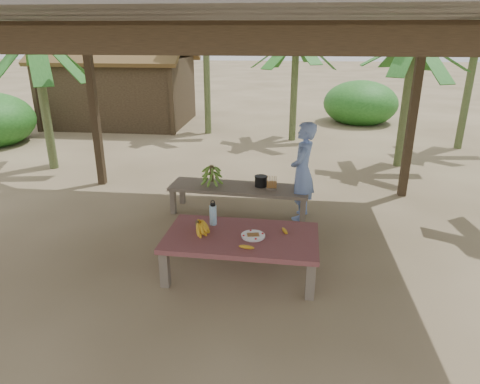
# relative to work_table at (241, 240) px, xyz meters

# --- Properties ---
(ground) EXTENTS (80.00, 80.00, 0.00)m
(ground) POSITION_rel_work_table_xyz_m (-0.23, 0.65, -0.43)
(ground) COLOR brown
(ground) RESTS_ON ground
(pavilion) EXTENTS (6.60, 5.60, 2.95)m
(pavilion) POSITION_rel_work_table_xyz_m (-0.24, 0.63, 2.34)
(pavilion) COLOR black
(pavilion) RESTS_ON ground
(work_table) EXTENTS (1.84, 1.06, 0.50)m
(work_table) POSITION_rel_work_table_xyz_m (0.00, 0.00, 0.00)
(work_table) COLOR brown
(work_table) RESTS_ON ground
(bench) EXTENTS (2.24, 0.77, 0.45)m
(bench) POSITION_rel_work_table_xyz_m (-0.24, 1.82, -0.04)
(bench) COLOR brown
(bench) RESTS_ON ground
(ripe_banana_bunch) EXTENTS (0.31, 0.27, 0.17)m
(ripe_banana_bunch) POSITION_rel_work_table_xyz_m (-0.53, 0.00, 0.15)
(ripe_banana_bunch) COLOR gold
(ripe_banana_bunch) RESTS_ON work_table
(plate) EXTENTS (0.28, 0.28, 0.04)m
(plate) POSITION_rel_work_table_xyz_m (0.14, -0.03, 0.08)
(plate) COLOR white
(plate) RESTS_ON work_table
(loose_banana_front) EXTENTS (0.18, 0.05, 0.04)m
(loose_banana_front) POSITION_rel_work_table_xyz_m (0.09, -0.32, 0.09)
(loose_banana_front) COLOR gold
(loose_banana_front) RESTS_ON work_table
(loose_banana_side) EXTENTS (0.09, 0.15, 0.04)m
(loose_banana_side) POSITION_rel_work_table_xyz_m (0.51, 0.14, 0.09)
(loose_banana_side) COLOR gold
(loose_banana_side) RESTS_ON work_table
(water_flask) EXTENTS (0.09, 0.09, 0.32)m
(water_flask) POSITION_rel_work_table_xyz_m (-0.38, 0.27, 0.20)
(water_flask) COLOR #3F92C5
(water_flask) RESTS_ON work_table
(green_banana_stalk) EXTENTS (0.32, 0.32, 0.34)m
(green_banana_stalk) POSITION_rel_work_table_xyz_m (-0.68, 1.86, 0.18)
(green_banana_stalk) COLOR #598C2D
(green_banana_stalk) RESTS_ON bench
(cooking_pot) EXTENTS (0.19, 0.19, 0.16)m
(cooking_pot) POSITION_rel_work_table_xyz_m (0.10, 1.88, 0.10)
(cooking_pot) COLOR black
(cooking_pot) RESTS_ON bench
(skewer_rack) EXTENTS (0.19, 0.09, 0.24)m
(skewer_rack) POSITION_rel_work_table_xyz_m (0.28, 1.73, 0.14)
(skewer_rack) COLOR #A57F47
(skewer_rack) RESTS_ON bench
(woman) EXTENTS (0.49, 0.63, 1.52)m
(woman) POSITION_rel_work_table_xyz_m (0.74, 1.75, 0.32)
(woman) COLOR #6781C4
(woman) RESTS_ON ground
(hut) EXTENTS (4.40, 3.43, 2.85)m
(hut) POSITION_rel_work_table_xyz_m (-4.73, 8.65, 0.67)
(hut) COLOR black
(hut) RESTS_ON ground
(banana_plant_ne) EXTENTS (1.80, 1.80, 2.90)m
(banana_plant_ne) POSITION_rel_work_table_xyz_m (2.92, 4.81, 1.98)
(banana_plant_ne) COLOR #596638
(banana_plant_ne) RESTS_ON ground
(banana_plant_n) EXTENTS (1.80, 1.80, 2.88)m
(banana_plant_n) POSITION_rel_work_table_xyz_m (0.62, 6.93, 1.96)
(banana_plant_n) COLOR #596638
(banana_plant_n) RESTS_ON ground
(banana_plant_nw) EXTENTS (1.80, 1.80, 3.71)m
(banana_plant_nw) POSITION_rel_work_table_xyz_m (-1.79, 7.49, 2.77)
(banana_plant_nw) COLOR #596638
(banana_plant_nw) RESTS_ON ground
(banana_plant_w) EXTENTS (1.80, 1.80, 2.93)m
(banana_plant_w) POSITION_rel_work_table_xyz_m (-4.48, 3.80, 2.01)
(banana_plant_w) COLOR #596638
(banana_plant_w) RESTS_ON ground
(banana_plant_far) EXTENTS (1.80, 1.80, 3.29)m
(banana_plant_far) POSITION_rel_work_table_xyz_m (4.77, 6.52, 2.36)
(banana_plant_far) COLOR #596638
(banana_plant_far) RESTS_ON ground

